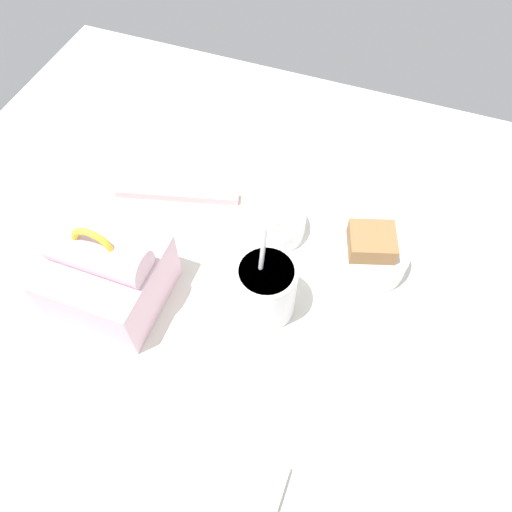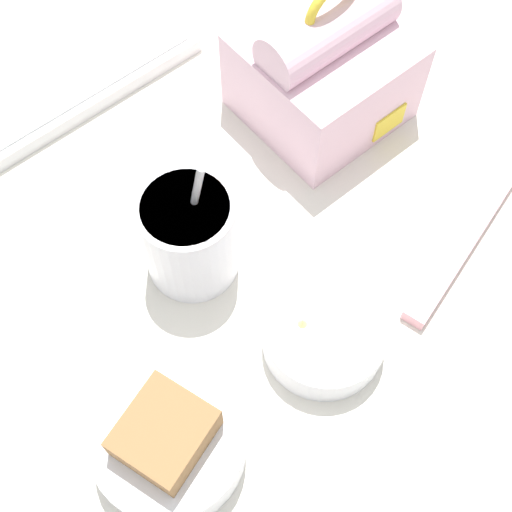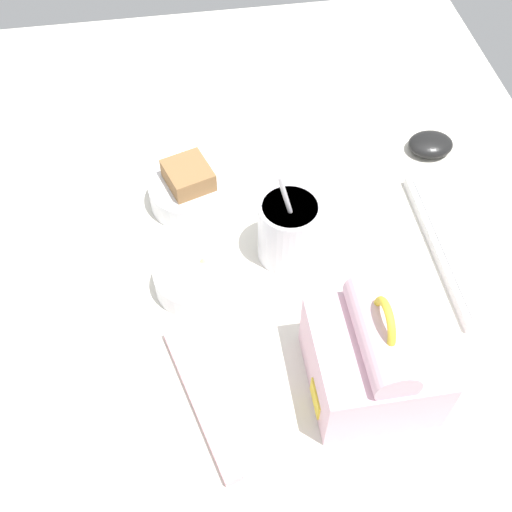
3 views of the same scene
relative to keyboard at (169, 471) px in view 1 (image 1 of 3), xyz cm
name	(u,v)px [view 1 (image 1 of 3)]	position (x,y,z in cm)	size (l,w,h in cm)	color
desk_surface	(275,286)	(-3.55, -33.10, -2.02)	(140.00, 110.00, 2.00)	silver
keyboard	(169,471)	(0.00, 0.00, 0.00)	(30.26, 11.43, 2.10)	silver
lunch_bag	(108,275)	(20.03, -21.65, 5.49)	(16.18, 16.25, 18.14)	beige
soup_cup	(264,288)	(-3.28, -28.33, 4.69)	(9.37, 9.37, 18.28)	silver
bento_bowl_sandwich	(368,253)	(-16.82, -42.30, 1.95)	(13.55, 13.55, 7.96)	silver
bento_bowl_snacks	(272,222)	(0.64, -43.39, 1.19)	(11.81, 11.81, 5.20)	silver
chopstick_case	(177,194)	(19.90, -44.54, -0.22)	(23.16, 8.40, 1.60)	pink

